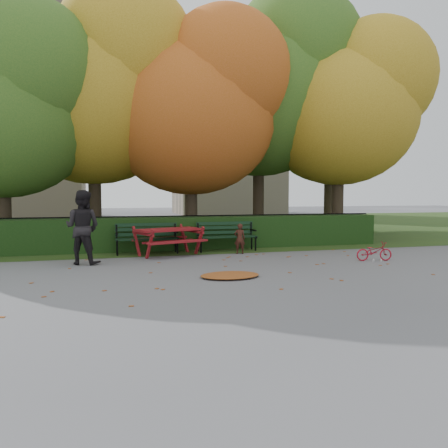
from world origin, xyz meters
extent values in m
plane|color=slate|center=(0.00, 0.00, 0.00)|extent=(90.00, 90.00, 0.00)
plane|color=#233C17|center=(0.00, 14.00, 0.01)|extent=(90.00, 90.00, 0.00)
cube|color=#B7A48E|center=(-9.00, 26.00, 7.50)|extent=(10.00, 7.00, 15.00)
cube|color=#B7A48E|center=(8.00, 28.00, 6.00)|extent=(9.00, 6.00, 12.00)
cube|color=black|center=(0.00, 4.50, 0.50)|extent=(13.00, 0.90, 1.00)
cube|color=black|center=(0.00, 5.30, 0.08)|extent=(14.00, 0.04, 0.04)
cube|color=black|center=(0.00, 5.30, 1.00)|extent=(14.00, 0.04, 0.04)
cylinder|color=black|center=(-3.00, 5.30, 0.50)|extent=(0.03, 0.03, 1.00)
cylinder|color=black|center=(0.00, 5.30, 0.50)|extent=(0.03, 0.03, 1.00)
cylinder|color=black|center=(3.00, 5.30, 0.50)|extent=(0.03, 0.03, 1.00)
cylinder|color=black|center=(6.50, 5.30, 0.50)|extent=(0.03, 0.03, 1.00)
cylinder|color=black|center=(-5.50, 5.80, 1.31)|extent=(0.44, 0.44, 2.62)
ellipsoid|color=#29531B|center=(-5.50, 5.80, 4.12)|extent=(5.60, 5.60, 5.04)
sphere|color=#29531B|center=(-4.52, 5.10, 5.38)|extent=(4.20, 4.20, 4.20)
cylinder|color=black|center=(-2.80, 7.00, 1.57)|extent=(0.44, 0.44, 3.15)
ellipsoid|color=#906812|center=(-2.80, 7.00, 4.95)|extent=(6.40, 6.40, 5.76)
sphere|color=#906812|center=(-1.68, 6.20, 6.39)|extent=(4.80, 4.80, 4.80)
cylinder|color=black|center=(0.50, 6.20, 1.40)|extent=(0.44, 0.44, 2.80)
ellipsoid|color=#9C4A0D|center=(0.50, 6.20, 4.40)|extent=(6.00, 6.00, 5.40)
sphere|color=#9C4A0D|center=(1.55, 5.45, 5.75)|extent=(4.50, 4.50, 4.50)
cylinder|color=black|center=(3.50, 7.50, 1.75)|extent=(0.44, 0.44, 3.50)
ellipsoid|color=#29531B|center=(3.50, 7.50, 5.50)|extent=(6.80, 6.80, 6.12)
sphere|color=#29531B|center=(4.69, 6.65, 7.03)|extent=(5.10, 5.10, 5.10)
cylinder|color=black|center=(6.20, 6.00, 1.49)|extent=(0.44, 0.44, 2.97)
ellipsoid|color=#906812|center=(6.20, 6.00, 4.68)|extent=(5.80, 5.80, 5.22)
sphere|color=#906812|center=(7.21, 5.28, 5.98)|extent=(4.35, 4.35, 4.35)
cylinder|color=black|center=(8.00, 10.00, 1.57)|extent=(0.44, 0.44, 3.15)
ellipsoid|color=#29531B|center=(8.00, 10.00, 4.95)|extent=(6.00, 6.00, 5.40)
sphere|color=#29531B|center=(9.05, 9.25, 6.30)|extent=(4.50, 4.50, 4.50)
cube|color=black|center=(-1.30, 3.42, 0.44)|extent=(1.80, 0.12, 0.04)
cube|color=black|center=(-1.30, 3.60, 0.44)|extent=(1.80, 0.12, 0.04)
cube|color=black|center=(-1.30, 3.78, 0.44)|extent=(1.80, 0.12, 0.04)
cube|color=black|center=(-1.30, 3.87, 0.55)|extent=(1.80, 0.05, 0.10)
cube|color=black|center=(-1.30, 3.87, 0.70)|extent=(1.80, 0.05, 0.10)
cube|color=black|center=(-1.30, 3.87, 0.83)|extent=(1.80, 0.05, 0.10)
cube|color=black|center=(-2.15, 3.60, 0.42)|extent=(0.05, 0.55, 0.06)
cube|color=black|center=(-2.15, 3.87, 0.65)|extent=(0.05, 0.05, 0.41)
cylinder|color=black|center=(-2.15, 3.42, 0.22)|extent=(0.05, 0.05, 0.44)
cylinder|color=black|center=(-2.15, 3.78, 0.22)|extent=(0.05, 0.05, 0.44)
cube|color=black|center=(-2.15, 3.62, 0.62)|extent=(0.05, 0.45, 0.04)
cube|color=black|center=(-0.45, 3.60, 0.42)|extent=(0.05, 0.55, 0.06)
cube|color=black|center=(-0.45, 3.87, 0.65)|extent=(0.05, 0.05, 0.41)
cylinder|color=black|center=(-0.45, 3.42, 0.22)|extent=(0.05, 0.05, 0.44)
cylinder|color=black|center=(-0.45, 3.78, 0.22)|extent=(0.05, 0.05, 0.44)
cube|color=black|center=(-0.45, 3.62, 0.62)|extent=(0.05, 0.45, 0.04)
cube|color=black|center=(1.10, 3.42, 0.44)|extent=(1.80, 0.12, 0.04)
cube|color=black|center=(1.10, 3.60, 0.44)|extent=(1.80, 0.12, 0.04)
cube|color=black|center=(1.10, 3.78, 0.44)|extent=(1.80, 0.12, 0.04)
cube|color=black|center=(1.10, 3.87, 0.55)|extent=(1.80, 0.05, 0.10)
cube|color=black|center=(1.10, 3.87, 0.70)|extent=(1.80, 0.05, 0.10)
cube|color=black|center=(1.10, 3.87, 0.83)|extent=(1.80, 0.05, 0.10)
cube|color=black|center=(0.25, 3.60, 0.42)|extent=(0.05, 0.55, 0.06)
cube|color=black|center=(0.25, 3.87, 0.65)|extent=(0.05, 0.05, 0.41)
cylinder|color=black|center=(0.25, 3.42, 0.22)|extent=(0.05, 0.05, 0.44)
cylinder|color=black|center=(0.25, 3.78, 0.22)|extent=(0.05, 0.05, 0.44)
cube|color=black|center=(0.25, 3.62, 0.62)|extent=(0.05, 0.45, 0.04)
cube|color=black|center=(1.95, 3.60, 0.42)|extent=(0.05, 0.55, 0.06)
cube|color=black|center=(1.95, 3.87, 0.65)|extent=(0.05, 0.05, 0.41)
cylinder|color=black|center=(1.95, 3.42, 0.22)|extent=(0.05, 0.05, 0.44)
cylinder|color=black|center=(1.95, 3.78, 0.22)|extent=(0.05, 0.05, 0.44)
cube|color=black|center=(1.95, 3.62, 0.62)|extent=(0.05, 0.45, 0.04)
cube|color=maroon|center=(-0.75, 3.20, 0.73)|extent=(1.91, 1.28, 0.06)
cube|color=maroon|center=(-0.56, 2.64, 0.43)|extent=(1.75, 0.82, 0.05)
cube|color=maroon|center=(-0.95, 3.76, 0.43)|extent=(1.75, 0.82, 0.05)
cube|color=maroon|center=(-1.33, 2.53, 0.39)|extent=(0.22, 0.50, 0.86)
cube|color=maroon|center=(-1.62, 3.36, 0.39)|extent=(0.22, 0.50, 0.86)
cube|color=maroon|center=(-1.48, 2.95, 0.65)|extent=(0.49, 1.27, 0.06)
cube|color=maroon|center=(0.12, 3.04, 0.39)|extent=(0.22, 0.50, 0.86)
cube|color=maroon|center=(-0.17, 3.87, 0.39)|extent=(0.22, 0.50, 0.86)
cube|color=maroon|center=(-0.03, 3.45, 0.65)|extent=(0.49, 1.27, 0.06)
cube|color=maroon|center=(-0.75, 3.20, 0.39)|extent=(1.50, 0.57, 0.06)
ellipsoid|color=maroon|center=(0.04, -0.41, 0.04)|extent=(1.26, 0.88, 0.09)
imported|color=#391912|center=(1.30, 2.95, 0.44)|extent=(0.35, 0.26, 0.88)
imported|color=black|center=(-3.01, 2.18, 0.92)|extent=(1.10, 1.00, 1.83)
imported|color=#A50F21|center=(4.27, 0.75, 0.25)|extent=(0.98, 0.49, 0.49)
camera|label=1|loc=(-2.45, -9.08, 1.75)|focal=35.00mm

